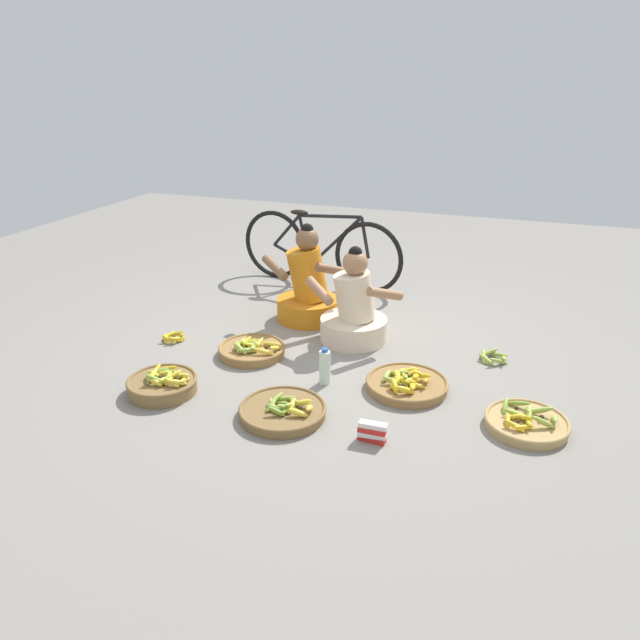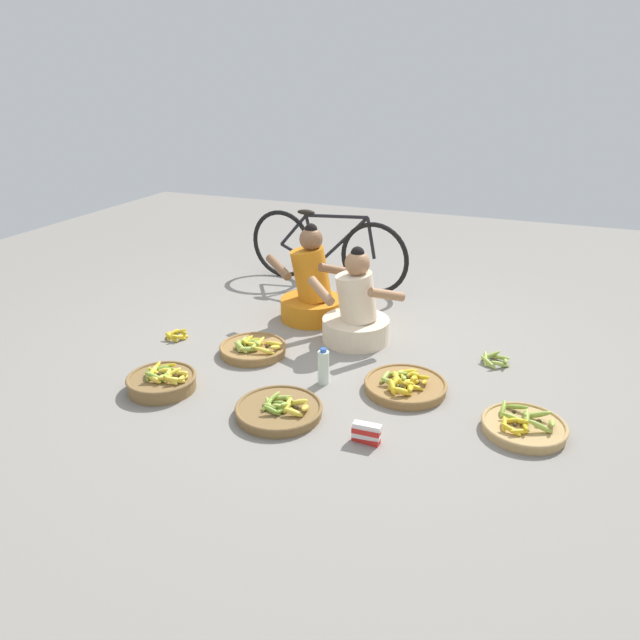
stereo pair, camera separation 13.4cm
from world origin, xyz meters
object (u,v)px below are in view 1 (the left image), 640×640
Objects in this scene: banana_basket_near_bicycle at (407,383)px; loose_bananas_front_center at (493,357)px; banana_basket_mid_right at (163,384)px; bicycle_leaning at (319,249)px; banana_basket_mid_left at (527,422)px; water_bottle at (325,367)px; vendor_woman_front at (354,312)px; banana_basket_back_right at (283,410)px; banana_basket_near_vendor at (252,349)px; loose_bananas_back_left at (174,337)px; vendor_woman_behind at (308,289)px; packet_carton_stack at (372,432)px.

loose_bananas_front_center is (0.50, 0.63, -0.01)m from banana_basket_near_bicycle.
bicycle_leaning is at bearing 84.08° from banana_basket_mid_right.
water_bottle is at bearing 174.90° from banana_basket_mid_left.
banana_basket_near_bicycle is (0.56, -0.64, -0.20)m from vendor_woman_front.
vendor_woman_front is 1.08m from loose_bananas_front_center.
bicycle_leaning is 3.16× the size of banana_basket_back_right.
bicycle_leaning reaches higher than banana_basket_back_right.
loose_bananas_back_left is (-0.69, 0.02, -0.02)m from banana_basket_near_vendor.
loose_bananas_back_left is at bearing 175.34° from banana_basket_near_bicycle.
banana_basket_near_bicycle is 0.80m from loose_bananas_front_center.
loose_bananas_front_center is 1.16× the size of loose_bananas_back_left.
banana_basket_mid_left is 0.91× the size of banana_basket_back_right.
banana_basket_back_right is 0.89m from banana_basket_near_vendor.
vendor_woman_front is at bearing 147.08° from banana_basket_mid_left.
loose_bananas_back_left is (-1.32, -0.48, -0.21)m from vendor_woman_front.
banana_basket_mid_left is 0.88m from loose_bananas_front_center.
banana_basket_mid_right is 1.98× the size of loose_bananas_front_center.
vendor_woman_behind reaches higher than water_bottle.
banana_basket_mid_right is 0.92× the size of banana_basket_near_vendor.
banana_basket_back_right reaches higher than packet_carton_stack.
banana_basket_mid_right reaches higher than loose_bananas_front_center.
vendor_woman_front is 1.52× the size of banana_basket_near_vendor.
banana_basket_near_vendor is at bearing -100.07° from vendor_woman_behind.
banana_basket_mid_right reaches higher than loose_bananas_back_left.
vendor_woman_front is 0.87m from banana_basket_near_bicycle.
water_bottle is at bearing -69.31° from bicycle_leaning.
banana_basket_near_vendor is at bearing -163.57° from loose_bananas_front_center.
loose_bananas_front_center is at bearing -0.48° from vendor_woman_front.
banana_basket_mid_left is 1.98m from banana_basket_near_vendor.
loose_bananas_front_center is 1.38× the size of packet_carton_stack.
bicycle_leaning is 2.20m from banana_basket_near_bicycle.
banana_basket_near_vendor reaches higher than banana_basket_near_bicycle.
banana_basket_near_bicycle is 2.73× the size of loose_bananas_back_left.
bicycle_leaning is 3.72× the size of banana_basket_mid_right.
vendor_woman_behind reaches higher than banana_basket_near_bicycle.
banana_basket_near_bicycle reaches higher than packet_carton_stack.
loose_bananas_back_left is at bearing 177.97° from banana_basket_near_vendor.
bicycle_leaning is at bearing 68.90° from loose_bananas_back_left.
vendor_woman_behind is 2.15m from banana_basket_mid_left.
loose_bananas_back_left is at bearing -168.73° from loose_bananas_front_center.
banana_basket_near_bicycle is at bearing -54.99° from bicycle_leaning.
bicycle_leaning is 3.11× the size of banana_basket_near_bicycle.
banana_basket_mid_left reaches higher than loose_bananas_front_center.
bicycle_leaning is at bearing 92.13° from banana_basket_near_vendor.
vendor_woman_front is at bearing 86.09° from banana_basket_back_right.
loose_bananas_front_center is 1.40m from packet_carton_stack.
packet_carton_stack is (1.43, -0.08, -0.00)m from banana_basket_mid_right.
vendor_woman_behind is at bearing 121.99° from packet_carton_stack.
vendor_woman_front reaches higher than banana_basket_near_vendor.
vendor_woman_behind is 1.68× the size of banana_basket_mid_left.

